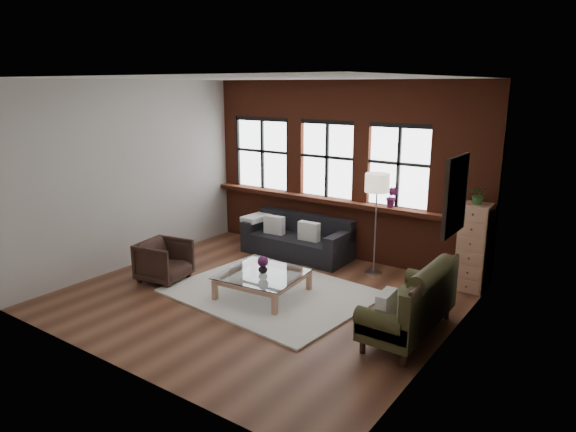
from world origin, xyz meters
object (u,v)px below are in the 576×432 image
Objects in this scene: vintage_settee at (409,301)px; coffee_table at (263,285)px; vase at (263,268)px; drawer_chest at (474,247)px; floor_lamp at (376,220)px; dark_sofa at (296,237)px; armchair at (164,261)px.

vintage_settee is 1.52× the size of coffee_table.
vase is 0.11× the size of drawer_chest.
vase is (-2.27, -0.08, -0.02)m from vintage_settee.
floor_lamp is at bearing 126.99° from vintage_settee.
coffee_table is at bearing -117.02° from floor_lamp.
dark_sofa reaches higher than coffee_table.
dark_sofa is 1.68m from floor_lamp.
vintage_settee is at bearing -53.01° from floor_lamp.
dark_sofa is 1.97m from coffee_table.
vase is at bearing -177.93° from vintage_settee.
vintage_settee is at bearing -31.27° from dark_sofa.
dark_sofa is 1.09× the size of floor_lamp.
vase is at bearing -86.43° from armchair.
drawer_chest is (2.49, 2.08, 0.24)m from vase.
dark_sofa reaches higher than vase.
drawer_chest is at bearing 39.87° from coffee_table.
drawer_chest reaches higher than armchair.
drawer_chest is (2.49, 2.08, 0.50)m from coffee_table.
dark_sofa is 13.76× the size of vase.
floor_lamp is at bearing 62.98° from vase.
armchair reaches higher than coffee_table.
floor_lamp is (0.94, 1.85, 0.75)m from coffee_table.
armchair is 3.54m from floor_lamp.
vintage_settee is at bearing -96.28° from drawer_chest.
armchair is at bearing -149.40° from drawer_chest.
floor_lamp reaches higher than coffee_table.
vintage_settee is 2.27m from vase.
vintage_settee is 2.26m from floor_lamp.
drawer_chest reaches higher than vase.
coffee_table is at bearing -86.43° from armchair.
dark_sofa is at bearing 109.19° from vase.
vase is at bearing 116.57° from coffee_table.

